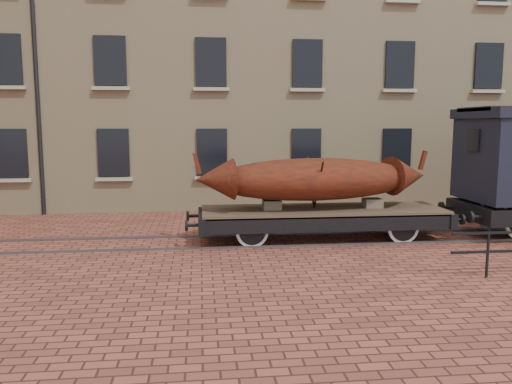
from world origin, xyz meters
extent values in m
plane|color=brown|center=(0.00, 0.00, 0.00)|extent=(90.00, 90.00, 0.00)
cube|color=beige|center=(3.00, 10.00, 7.00)|extent=(40.00, 10.00, 14.00)
cube|color=black|center=(-9.50, 4.96, 2.20)|extent=(1.10, 0.12, 1.70)
cube|color=#ACA58E|center=(-9.50, 4.90, 1.25)|extent=(1.30, 0.18, 0.12)
cube|color=black|center=(-6.00, 4.96, 2.20)|extent=(1.10, 0.12, 1.70)
cube|color=#ACA58E|center=(-6.00, 4.90, 1.25)|extent=(1.30, 0.18, 0.12)
cube|color=black|center=(-2.50, 4.96, 2.20)|extent=(1.10, 0.12, 1.70)
cube|color=#ACA58E|center=(-2.50, 4.90, 1.25)|extent=(1.30, 0.18, 0.12)
cube|color=black|center=(1.00, 4.96, 2.20)|extent=(1.10, 0.12, 1.70)
cube|color=#ACA58E|center=(1.00, 4.90, 1.25)|extent=(1.30, 0.18, 0.12)
cube|color=black|center=(4.50, 4.96, 2.20)|extent=(1.10, 0.12, 1.70)
cube|color=#ACA58E|center=(4.50, 4.90, 1.25)|extent=(1.30, 0.18, 0.12)
cube|color=black|center=(8.00, 4.96, 2.20)|extent=(1.10, 0.12, 1.70)
cube|color=#ACA58E|center=(8.00, 4.90, 1.25)|extent=(1.30, 0.18, 0.12)
cube|color=black|center=(-9.50, 4.96, 5.40)|extent=(1.10, 0.12, 1.70)
cube|color=#ACA58E|center=(-9.50, 4.90, 4.45)|extent=(1.30, 0.18, 0.12)
cube|color=black|center=(-6.00, 4.96, 5.40)|extent=(1.10, 0.12, 1.70)
cube|color=#ACA58E|center=(-6.00, 4.90, 4.45)|extent=(1.30, 0.18, 0.12)
cube|color=black|center=(-2.50, 4.96, 5.40)|extent=(1.10, 0.12, 1.70)
cube|color=#ACA58E|center=(-2.50, 4.90, 4.45)|extent=(1.30, 0.18, 0.12)
cube|color=black|center=(1.00, 4.96, 5.40)|extent=(1.10, 0.12, 1.70)
cube|color=#ACA58E|center=(1.00, 4.90, 4.45)|extent=(1.30, 0.18, 0.12)
cube|color=black|center=(4.50, 4.96, 5.40)|extent=(1.10, 0.12, 1.70)
cube|color=#ACA58E|center=(4.50, 4.90, 4.45)|extent=(1.30, 0.18, 0.12)
cube|color=black|center=(8.00, 4.96, 5.40)|extent=(1.10, 0.12, 1.70)
cube|color=#ACA58E|center=(8.00, 4.90, 4.45)|extent=(1.30, 0.18, 0.12)
cube|color=#ACA58E|center=(4.50, 4.90, 7.65)|extent=(1.30, 0.18, 0.12)
cube|color=#ACA58E|center=(8.00, 4.90, 7.65)|extent=(1.30, 0.18, 0.12)
cylinder|color=black|center=(-8.50, 4.95, 7.00)|extent=(0.14, 0.14, 14.00)
cube|color=#59595E|center=(0.00, -0.72, 0.03)|extent=(30.00, 0.08, 0.06)
cube|color=#59595E|center=(0.00, 0.72, 0.03)|extent=(30.00, 0.08, 0.06)
cylinder|color=black|center=(3.00, -3.80, 0.50)|extent=(0.06, 0.06, 1.00)
cube|color=#4C422B|center=(0.42, 0.00, 0.83)|extent=(6.65, 1.95, 0.11)
cube|color=black|center=(0.42, -0.90, 0.62)|extent=(6.65, 0.14, 0.40)
cube|color=black|center=(0.42, 0.90, 0.62)|extent=(6.65, 0.14, 0.40)
cube|color=black|center=(-2.90, 0.00, 0.62)|extent=(0.20, 2.04, 0.40)
cylinder|color=black|center=(-3.15, -0.66, 0.62)|extent=(0.31, 0.09, 0.09)
cylinder|color=black|center=(-3.30, -0.66, 0.62)|extent=(0.07, 0.28, 0.28)
cylinder|color=black|center=(-3.15, 0.66, 0.62)|extent=(0.31, 0.09, 0.09)
cylinder|color=black|center=(-3.30, 0.66, 0.62)|extent=(0.07, 0.28, 0.28)
cube|color=black|center=(3.75, 0.00, 0.62)|extent=(0.20, 2.04, 0.40)
cylinder|color=black|center=(4.00, -0.66, 0.62)|extent=(0.31, 0.09, 0.09)
cylinder|color=black|center=(4.15, -0.66, 0.62)|extent=(0.07, 0.28, 0.28)
cylinder|color=black|center=(4.00, 0.66, 0.62)|extent=(0.31, 0.09, 0.09)
cylinder|color=black|center=(4.15, 0.66, 0.62)|extent=(0.07, 0.28, 0.28)
cylinder|color=black|center=(-1.61, 0.00, 0.43)|extent=(0.09, 1.68, 0.09)
cylinder|color=white|center=(-1.61, -0.72, 0.43)|extent=(0.85, 0.06, 0.85)
cylinder|color=black|center=(-1.61, -0.72, 0.43)|extent=(0.70, 0.09, 0.70)
cube|color=black|center=(-1.61, -0.83, 0.64)|extent=(0.80, 0.07, 0.09)
cylinder|color=white|center=(-1.61, 0.72, 0.43)|extent=(0.85, 0.06, 0.85)
cylinder|color=black|center=(-1.61, 0.72, 0.43)|extent=(0.70, 0.09, 0.70)
cube|color=black|center=(-1.61, 0.83, 0.64)|extent=(0.80, 0.07, 0.09)
cylinder|color=black|center=(2.46, 0.00, 0.43)|extent=(0.09, 1.68, 0.09)
cylinder|color=white|center=(2.46, -0.72, 0.43)|extent=(0.85, 0.06, 0.85)
cylinder|color=black|center=(2.46, -0.72, 0.43)|extent=(0.70, 0.09, 0.70)
cube|color=black|center=(2.46, -0.83, 0.64)|extent=(0.80, 0.07, 0.09)
cylinder|color=white|center=(2.46, 0.72, 0.43)|extent=(0.85, 0.06, 0.85)
cylinder|color=black|center=(2.46, 0.72, 0.43)|extent=(0.70, 0.09, 0.70)
cube|color=black|center=(2.46, 0.83, 0.64)|extent=(0.80, 0.07, 0.09)
cube|color=black|center=(0.42, 0.00, 0.49)|extent=(3.55, 0.05, 0.05)
cube|color=#7B6E5A|center=(-0.99, 0.00, 1.01)|extent=(0.49, 0.44, 0.25)
cube|color=#7B6E5A|center=(1.84, 0.00, 1.01)|extent=(0.49, 0.44, 0.25)
ellipsoid|color=maroon|center=(0.18, 0.00, 1.70)|extent=(5.91, 2.22, 1.16)
cone|color=maroon|center=(-2.56, -0.20, 1.75)|extent=(1.08, 1.17, 1.10)
cube|color=maroon|center=(-3.01, -0.24, 2.18)|extent=(0.24, 0.14, 0.56)
cone|color=maroon|center=(2.92, 0.20, 1.75)|extent=(1.08, 1.17, 1.10)
cube|color=maroon|center=(3.37, 0.24, 2.18)|extent=(0.24, 0.14, 0.56)
cylinder|color=black|center=(0.18, -0.47, 1.57)|extent=(0.05, 0.99, 1.39)
cylinder|color=black|center=(0.18, 0.47, 1.57)|extent=(0.05, 0.99, 1.39)
cube|color=black|center=(4.75, 0.00, 0.71)|extent=(0.22, 2.44, 0.46)
cylinder|color=black|center=(4.29, -0.81, 0.71)|extent=(0.08, 0.33, 0.33)
cylinder|color=black|center=(4.29, 0.81, 0.71)|extent=(0.08, 0.33, 0.33)
cylinder|color=black|center=(5.87, 0.00, 0.49)|extent=(0.10, 1.93, 0.10)
cylinder|color=white|center=(5.87, 0.72, 0.49)|extent=(0.98, 0.07, 0.98)
cylinder|color=black|center=(5.87, 0.72, 0.49)|extent=(0.80, 0.10, 0.80)
cube|color=black|center=(4.73, 0.00, 2.75)|extent=(0.08, 0.61, 0.61)
camera|label=1|loc=(-2.91, -13.31, 3.15)|focal=35.00mm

